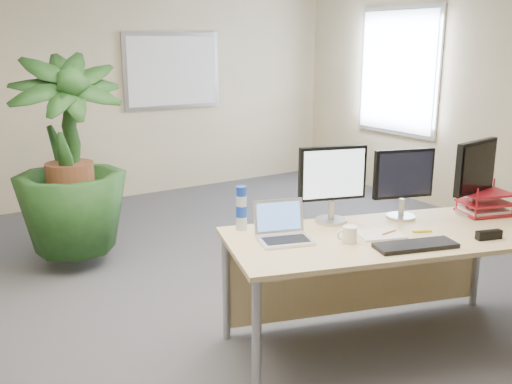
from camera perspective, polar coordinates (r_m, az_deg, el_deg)
floor at (r=3.87m, az=1.01°, el=-14.77°), size 8.00×8.00×0.00m
back_wall at (r=7.07m, az=-17.42°, el=9.61°), size 7.00×0.04×2.70m
whiteboard at (r=7.44m, az=-8.36°, el=11.89°), size 1.30×0.04×0.95m
window at (r=7.39m, az=13.98°, el=11.60°), size 0.04×1.30×1.55m
desk at (r=3.75m, az=12.16°, el=-5.95°), size 2.15×1.38×0.76m
floor_plant at (r=5.10m, az=-18.05°, el=0.92°), size 0.95×0.95×1.50m
monitor_left at (r=3.69m, az=7.66°, el=1.27°), size 0.44×0.21×0.50m
monitor_right at (r=3.87m, az=14.53°, el=1.26°), size 0.41×0.19×0.47m
monitor_dark at (r=4.11m, az=21.08°, el=1.83°), size 0.46×0.21×0.51m
laptop at (r=3.41m, az=2.66°, el=-3.79°), size 0.37×0.35×0.22m
keyboard at (r=3.41m, az=15.68°, el=-5.17°), size 0.51×0.29×0.03m
coffee_mug at (r=3.40m, az=9.31°, el=-4.21°), size 0.13×0.09×0.10m
spiral_notebook at (r=3.57m, az=12.29°, el=-4.16°), size 0.32×0.28×0.01m
orange_pen at (r=3.58m, az=13.19°, el=-3.93°), size 0.13×0.02×0.01m
yellow_highlighter at (r=3.68m, az=16.30°, el=-3.78°), size 0.12×0.07×0.02m
water_bottle at (r=3.56m, az=-1.47°, el=-1.72°), size 0.07×0.07×0.28m
letter_tray at (r=4.19m, az=21.88°, el=-1.16°), size 0.37×0.32×0.15m
stapler at (r=3.68m, az=22.26°, el=-3.99°), size 0.17×0.09×0.05m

